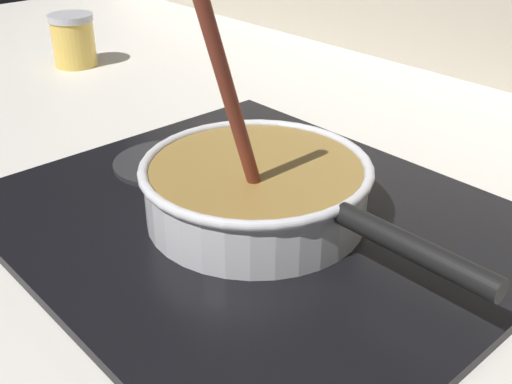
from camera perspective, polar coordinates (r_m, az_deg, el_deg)
ground at (r=0.72m, az=-16.41°, el=-5.17°), size 2.40×1.60×0.04m
hob_plate at (r=0.69m, az=0.00°, el=-2.65°), size 0.56×0.48×0.01m
burner_ring at (r=0.68m, az=0.00°, el=-1.93°), size 0.20×0.20×0.01m
spare_burner at (r=0.81m, az=-8.34°, el=2.67°), size 0.13×0.13×0.01m
cooking_pan at (r=0.67m, az=0.10°, el=0.37°), size 0.40×0.25×0.30m
condiment_jar at (r=1.27m, az=-16.34°, el=13.19°), size 0.08×0.08×0.10m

